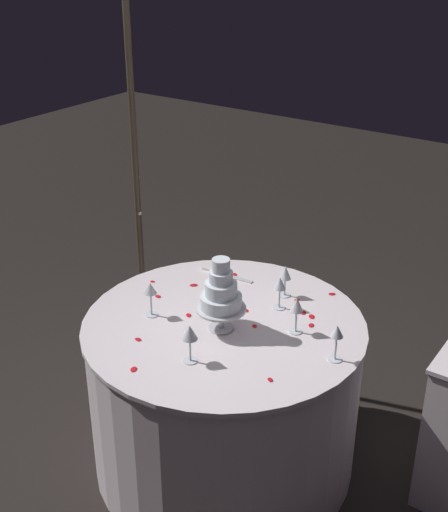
{
  "coord_description": "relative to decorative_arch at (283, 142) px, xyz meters",
  "views": [
    {
      "loc": [
        1.49,
        -2.15,
        2.39
      ],
      "look_at": [
        0.0,
        0.0,
        1.12
      ],
      "focal_mm": 47.83,
      "sensor_mm": 36.0,
      "label": 1
    }
  ],
  "objects": [
    {
      "name": "cake_knife",
      "position": [
        -0.27,
        -0.09,
        -0.71
      ],
      "size": [
        0.3,
        0.04,
        0.01
      ],
      "color": "silver",
      "rests_on": "main_table"
    },
    {
      "name": "rose_petal_16",
      "position": [
        -0.32,
        -0.26,
        -0.72
      ],
      "size": [
        0.05,
        0.05,
        0.0
      ],
      "primitive_type": "ellipsoid",
      "rotation": [
        0.0,
        0.0,
        3.91
      ],
      "color": "red",
      "rests_on": "main_table"
    },
    {
      "name": "decorative_arch",
      "position": [
        0.0,
        0.0,
        0.0
      ],
      "size": [
        1.87,
        0.06,
        2.36
      ],
      "color": "#473D2D",
      "rests_on": "ground"
    },
    {
      "name": "rose_petal_12",
      "position": [
        0.17,
        -0.1,
        -0.72
      ],
      "size": [
        0.03,
        0.03,
        0.0
      ],
      "primitive_type": "ellipsoid",
      "rotation": [
        0.0,
        0.0,
        4.01
      ],
      "color": "red",
      "rests_on": "main_table"
    },
    {
      "name": "rose_petal_0",
      "position": [
        -0.22,
        -0.79,
        -0.72
      ],
      "size": [
        0.03,
        0.02,
        0.0
      ],
      "primitive_type": "ellipsoid",
      "rotation": [
        0.0,
        0.0,
        6.22
      ],
      "color": "red",
      "rests_on": "main_table"
    },
    {
      "name": "ground_plane",
      "position": [
        -0.0,
        -0.46,
        -1.5
      ],
      "size": [
        12.0,
        12.0,
        0.0
      ],
      "primitive_type": "plane",
      "color": "black"
    },
    {
      "name": "rose_petal_8",
      "position": [
        0.03,
        -0.32,
        -0.72
      ],
      "size": [
        0.04,
        0.03,
        0.0
      ],
      "primitive_type": "ellipsoid",
      "rotation": [
        0.0,
        0.0,
        5.61
      ],
      "color": "red",
      "rests_on": "main_table"
    },
    {
      "name": "wine_glass_2",
      "position": [
        0.1,
        -0.1,
        -0.6
      ],
      "size": [
        0.06,
        0.06,
        0.16
      ],
      "color": "silver",
      "rests_on": "main_table"
    },
    {
      "name": "wine_glass_0",
      "position": [
        -0.31,
        -0.6,
        -0.59
      ],
      "size": [
        0.06,
        0.06,
        0.17
      ],
      "color": "silver",
      "rests_on": "main_table"
    },
    {
      "name": "wine_glass_3",
      "position": [
        0.54,
        -0.44,
        -0.6
      ],
      "size": [
        0.06,
        0.06,
        0.16
      ],
      "color": "silver",
      "rests_on": "main_table"
    },
    {
      "name": "rose_petal_5",
      "position": [
        -0.09,
        -0.97,
        -0.72
      ],
      "size": [
        0.04,
        0.05,
        0.0
      ],
      "primitive_type": "ellipsoid",
      "rotation": [
        0.0,
        0.0,
        2.02
      ],
      "color": "red",
      "rests_on": "main_table"
    },
    {
      "name": "rose_petal_17",
      "position": [
        -0.39,
        -0.45,
        -0.72
      ],
      "size": [
        0.04,
        0.03,
        0.0
      ],
      "primitive_type": "ellipsoid",
      "rotation": [
        0.0,
        0.0,
        6.11
      ],
      "color": "red",
      "rests_on": "main_table"
    },
    {
      "name": "rose_petal_13",
      "position": [
        -0.17,
        -0.51,
        -0.72
      ],
      "size": [
        0.04,
        0.04,
        0.0
      ],
      "primitive_type": "ellipsoid",
      "rotation": [
        0.0,
        0.0,
        5.56
      ],
      "color": "red",
      "rests_on": "main_table"
    },
    {
      "name": "rose_petal_9",
      "position": [
        -0.11,
        -0.4,
        -0.72
      ],
      "size": [
        0.02,
        0.03,
        0.0
      ],
      "primitive_type": "ellipsoid",
      "rotation": [
        0.0,
        0.0,
        1.62
      ],
      "color": "red",
      "rests_on": "main_table"
    },
    {
      "name": "rose_petal_15",
      "position": [
        -0.03,
        -0.67,
        -0.72
      ],
      "size": [
        0.03,
        0.04,
        0.0
      ],
      "primitive_type": "ellipsoid",
      "rotation": [
        0.0,
        0.0,
        1.72
      ],
      "color": "red",
      "rests_on": "main_table"
    },
    {
      "name": "rose_petal_1",
      "position": [
        0.33,
        -0.27,
        -0.72
      ],
      "size": [
        0.03,
        0.04,
        0.0
      ],
      "primitive_type": "ellipsoid",
      "rotation": [
        0.0,
        0.0,
        1.85
      ],
      "color": "red",
      "rests_on": "main_table"
    },
    {
      "name": "rose_petal_6",
      "position": [
        0.28,
        0.04,
        -0.72
      ],
      "size": [
        0.04,
        0.04,
        0.0
      ],
      "primitive_type": "ellipsoid",
      "rotation": [
        0.0,
        0.0,
        3.91
      ],
      "color": "red",
      "rests_on": "main_table"
    },
    {
      "name": "wine_glass_5",
      "position": [
        0.14,
        -0.21,
        -0.6
      ],
      "size": [
        0.06,
        0.06,
        0.16
      ],
      "color": "silver",
      "rests_on": "main_table"
    },
    {
      "name": "rose_petal_7",
      "position": [
        0.39,
        -0.72,
        -0.72
      ],
      "size": [
        0.04,
        0.03,
        0.0
      ],
      "primitive_type": "ellipsoid",
      "rotation": [
        0.0,
        0.0,
        5.65
      ],
      "color": "red",
      "rests_on": "main_table"
    },
    {
      "name": "tiered_cake",
      "position": [
        0.02,
        -0.52,
        -0.54
      ],
      "size": [
        0.22,
        0.22,
        0.34
      ],
      "color": "silver",
      "rests_on": "main_table"
    },
    {
      "name": "rose_petal_10",
      "position": [
        0.25,
        -0.19,
        -0.72
      ],
      "size": [
        0.04,
        0.04,
        0.0
      ],
      "primitive_type": "ellipsoid",
      "rotation": [
        0.0,
        0.0,
        2.01
      ],
      "color": "red",
      "rests_on": "main_table"
    },
    {
      "name": "rose_petal_3",
      "position": [
        -0.22,
        -0.05,
        -0.72
      ],
      "size": [
        0.04,
        0.04,
        0.0
      ],
      "primitive_type": "ellipsoid",
      "rotation": [
        0.0,
        0.0,
        2.75
      ],
      "color": "red",
      "rests_on": "main_table"
    },
    {
      "name": "wine_glass_4",
      "position": [
        0.06,
        -0.79,
        -0.59
      ],
      "size": [
        0.07,
        0.07,
        0.17
      ],
      "color": "silver",
      "rests_on": "main_table"
    },
    {
      "name": "wine_glass_1",
      "position": [
        0.3,
        -0.35,
        -0.59
      ],
      "size": [
        0.06,
        0.06,
        0.17
      ],
      "color": "silver",
      "rests_on": "main_table"
    },
    {
      "name": "rose_petal_11",
      "position": [
        -0.51,
        -0.35,
        -0.72
      ],
      "size": [
        0.03,
        0.02,
        0.0
      ],
      "primitive_type": "ellipsoid",
      "rotation": [
        0.0,
        0.0,
        3.32
      ],
      "color": "red",
      "rests_on": "main_table"
    },
    {
      "name": "rose_petal_14",
      "position": [
        -0.17,
        -0.41,
        -0.72
      ],
      "size": [
        0.03,
        0.03,
        0.0
      ],
      "primitive_type": "ellipsoid",
      "rotation": [
        0.0,
        0.0,
        6.15
      ],
      "color": "red",
      "rests_on": "main_table"
    },
    {
      "name": "main_table",
      "position": [
        -0.0,
        -0.46,
        -1.11
      ],
      "size": [
        1.28,
        1.28,
        0.78
      ],
      "color": "white",
      "rests_on": "ground"
    },
    {
      "name": "rose_petal_2",
      "position": [
        0.3,
        -0.2,
        -0.72
      ],
      "size": [
        0.05,
        0.05,
        0.0
      ],
      "primitive_type": "ellipsoid",
      "rotation": [
        0.0,
        0.0,
        5.34
      ],
      "color": "red",
      "rests_on": "main_table"
    },
    {
      "name": "rose_petal_4",
      "position": [
        0.13,
        -0.42,
        -0.72
      ],
      "size": [
        0.04,
        0.04,
        0.0
      ],
      "primitive_type": "ellipsoid",
      "rotation": [
        0.0,
        0.0,
        2.4
      ],
      "color": "red",
      "rests_on": "main_table"
    }
  ]
}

